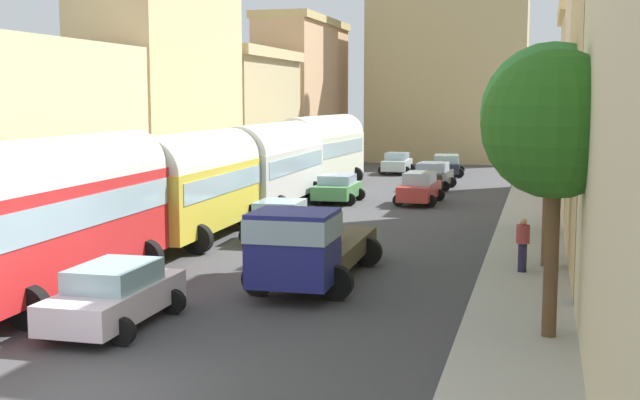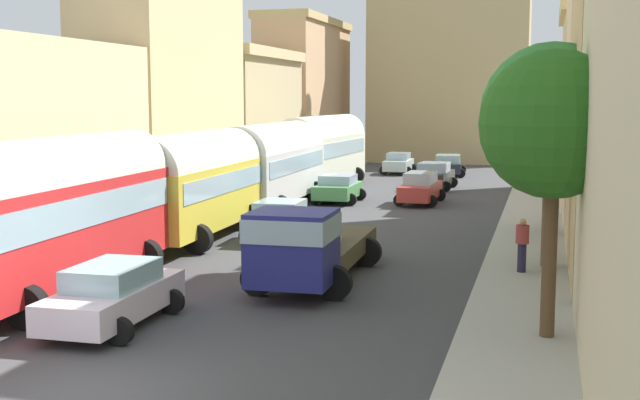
# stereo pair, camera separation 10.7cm
# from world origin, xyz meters

# --- Properties ---
(ground_plane) EXTENTS (154.00, 154.00, 0.00)m
(ground_plane) POSITION_xyz_m (0.00, 27.00, 0.00)
(ground_plane) COLOR #3F3F42
(sidewalk_left) EXTENTS (2.50, 70.00, 0.14)m
(sidewalk_left) POSITION_xyz_m (-7.25, 27.00, 0.07)
(sidewalk_left) COLOR #9B9B91
(sidewalk_left) RESTS_ON ground
(sidewalk_right) EXTENTS (2.50, 70.00, 0.14)m
(sidewalk_right) POSITION_xyz_m (7.25, 27.00, 0.07)
(sidewalk_right) COLOR #ADABA3
(sidewalk_right) RESTS_ON ground
(building_left_1) EXTENTS (4.49, 11.27, 7.28)m
(building_left_1) POSITION_xyz_m (-10.74, 14.00, 3.64)
(building_left_1) COLOR beige
(building_left_1) RESTS_ON ground
(building_left_2) EXTENTS (4.66, 11.11, 14.41)m
(building_left_2) POSITION_xyz_m (-10.62, 25.45, 7.23)
(building_left_2) COLOR #D7BD88
(building_left_2) RESTS_ON ground
(building_left_3) EXTENTS (6.14, 10.99, 8.21)m
(building_left_3) POSITION_xyz_m (-11.29, 36.80, 4.13)
(building_left_3) COLOR tan
(building_left_3) RESTS_ON ground
(building_left_4) EXTENTS (4.41, 13.34, 11.30)m
(building_left_4) POSITION_xyz_m (-10.50, 49.96, 5.67)
(building_left_4) COLOR tan
(building_left_4) RESTS_ON ground
(building_right_2) EXTENTS (4.01, 9.41, 13.51)m
(building_right_2) POSITION_xyz_m (10.50, 24.02, 6.76)
(building_right_2) COLOR beige
(building_right_2) RESTS_ON ground
(building_right_3) EXTENTS (5.73, 9.97, 10.15)m
(building_right_3) POSITION_xyz_m (11.10, 34.32, 5.11)
(building_right_3) COLOR #D9BD88
(building_right_3) RESTS_ON ground
(distant_church) EXTENTS (12.53, 7.27, 22.42)m
(distant_church) POSITION_xyz_m (-0.00, 55.87, 7.47)
(distant_church) COLOR tan
(distant_church) RESTS_ON ground
(parked_bus_0) EXTENTS (3.45, 10.00, 4.18)m
(parked_bus_0) POSITION_xyz_m (-4.60, 6.50, 2.33)
(parked_bus_0) COLOR red
(parked_bus_0) RESTS_ON ground
(parked_bus_1) EXTENTS (3.50, 8.75, 3.96)m
(parked_bus_1) POSITION_xyz_m (-4.60, 15.50, 2.16)
(parked_bus_1) COLOR gold
(parked_bus_1) RESTS_ON ground
(parked_bus_2) EXTENTS (3.51, 9.99, 4.02)m
(parked_bus_2) POSITION_xyz_m (-4.60, 24.50, 2.20)
(parked_bus_2) COLOR silver
(parked_bus_2) RESTS_ON ground
(parked_bus_3) EXTENTS (3.52, 9.94, 4.17)m
(parked_bus_3) POSITION_xyz_m (-4.60, 33.50, 2.33)
(parked_bus_3) COLOR beige
(parked_bus_3) RESTS_ON ground
(cargo_truck_0) EXTENTS (3.07, 7.43, 2.32)m
(cargo_truck_0) POSITION_xyz_m (1.56, 9.13, 1.20)
(cargo_truck_0) COLOR navy
(cargo_truck_0) RESTS_ON ground
(car_0) EXTENTS (2.20, 4.28, 1.56)m
(car_0) POSITION_xyz_m (1.86, 27.95, 0.78)
(car_0) COLOR #B7362F
(car_0) RESTS_ON ground
(car_1) EXTENTS (2.50, 4.08, 1.53)m
(car_1) POSITION_xyz_m (1.64, 34.61, 0.77)
(car_1) COLOR #2C2A23
(car_1) RESTS_ON ground
(car_2) EXTENTS (2.59, 4.51, 1.40)m
(car_2) POSITION_xyz_m (1.47, 43.06, 0.72)
(car_2) COLOR #202531
(car_2) RESTS_ON ground
(car_3) EXTENTS (2.33, 4.27, 1.44)m
(car_3) POSITION_xyz_m (-1.63, 4.20, 0.73)
(car_3) COLOR silver
(car_3) RESTS_ON ground
(car_4) EXTENTS (2.50, 3.78, 1.45)m
(car_4) POSITION_xyz_m (-1.54, 16.15, 0.73)
(car_4) COLOR #3688C2
(car_4) RESTS_ON ground
(car_5) EXTENTS (2.42, 3.67, 1.38)m
(car_5) POSITION_xyz_m (-2.17, 27.35, 0.71)
(car_5) COLOR #4B8F4D
(car_5) RESTS_ON ground
(car_6) EXTENTS (2.23, 3.68, 1.45)m
(car_6) POSITION_xyz_m (-1.98, 43.66, 0.73)
(car_6) COLOR silver
(car_6) RESTS_ON ground
(pedestrian_0) EXTENTS (0.54, 0.54, 1.73)m
(pedestrian_0) POSITION_xyz_m (7.18, 12.07, 0.98)
(pedestrian_0) COLOR #262240
(pedestrian_0) RESTS_ON ground
(pedestrian_1) EXTENTS (0.50, 0.50, 1.78)m
(pedestrian_1) POSITION_xyz_m (8.05, 24.39, 1.01)
(pedestrian_1) COLOR #414839
(pedestrian_1) RESTS_ON ground
(roadside_tree_0) EXTENTS (3.09, 3.09, 6.18)m
(roadside_tree_0) POSITION_xyz_m (7.90, 5.51, 4.61)
(roadside_tree_0) COLOR brown
(roadside_tree_0) RESTS_ON ground
(roadside_tree_1) EXTENTS (4.23, 4.23, 6.83)m
(roadside_tree_1) POSITION_xyz_m (7.90, 13.13, 4.69)
(roadside_tree_1) COLOR brown
(roadside_tree_1) RESTS_ON ground
(roadside_tree_2) EXTENTS (3.57, 3.57, 5.75)m
(roadside_tree_2) POSITION_xyz_m (7.90, 19.70, 3.95)
(roadside_tree_2) COLOR brown
(roadside_tree_2) RESTS_ON ground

